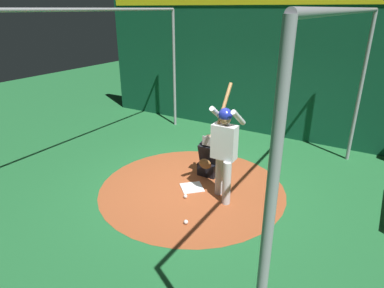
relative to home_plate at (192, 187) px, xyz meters
name	(u,v)px	position (x,y,z in m)	size (l,w,h in m)	color
ground_plane	(192,188)	(0.00, 0.00, -0.01)	(26.29, 26.29, 0.00)	#216633
dirt_circle	(192,188)	(0.00, 0.00, -0.01)	(3.66, 3.66, 0.01)	#9E4C28
home_plate	(192,187)	(0.00, 0.00, 0.00)	(0.42, 0.42, 0.01)	white
batter	(224,145)	(0.02, 0.68, 1.06)	(0.68, 0.49, 2.11)	#BCBCC0
catcher	(209,160)	(-0.68, 0.01, 0.35)	(0.58, 0.40, 0.92)	black
back_wall	(264,68)	(-3.79, 0.00, 1.83)	(0.23, 10.29, 3.65)	#0F472D
cage_frame	(192,70)	(0.00, 0.00, 2.33)	(6.25, 4.99, 3.33)	gray
baseball_0	(186,196)	(0.39, 0.09, 0.03)	(0.07, 0.07, 0.07)	white
baseball_1	(186,222)	(1.08, 0.53, 0.03)	(0.07, 0.07, 0.07)	white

